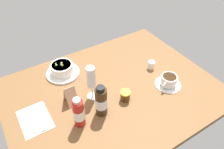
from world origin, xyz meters
TOP-DOWN VIEW (x-y plane):
  - ground_plane at (0.00, 0.00)cm, footprint 110.00×84.00cm
  - porridge_bowl at (17.47, -26.35)cm, footprint 19.10×19.10cm
  - cutlery_setting at (41.11, -2.62)cm, footprint 13.54×18.21cm
  - coffee_cup at (-27.96, 12.65)cm, footprint 14.15×14.15cm
  - creamer_jug at (-29.17, -3.32)cm, footprint 4.04×4.95cm
  - wine_glass at (11.03, -1.74)cm, footprint 5.78×5.78cm
  - jam_jar at (-2.03, 8.99)cm, footprint 5.13×5.13cm
  - sauce_bottle_red at (23.87, 10.33)cm, footprint 5.16×5.16cm
  - sauce_bottle_brown at (12.35, 9.95)cm, footprint 5.76×5.76cm
  - menu_card at (22.07, -3.96)cm, footprint 5.40×7.79cm

SIDE VIEW (x-z plane):
  - ground_plane at x=0.00cm, z-range -3.00..0.00cm
  - cutlery_setting at x=41.11cm, z-range -0.20..0.70cm
  - creamer_jug at x=-29.17cm, z-range -0.19..5.16cm
  - jam_jar at x=-2.03cm, z-range 0.03..5.52cm
  - coffee_cup at x=-27.96cm, z-range -0.23..5.89cm
  - porridge_bowl at x=17.47cm, z-range -0.49..7.14cm
  - menu_card at x=22.07cm, z-range -0.07..10.32cm
  - sauce_bottle_red at x=23.87cm, z-range -0.64..16.00cm
  - sauce_bottle_brown at x=12.35cm, z-range -0.72..16.63cm
  - wine_glass at x=11.03cm, z-range 2.77..21.99cm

